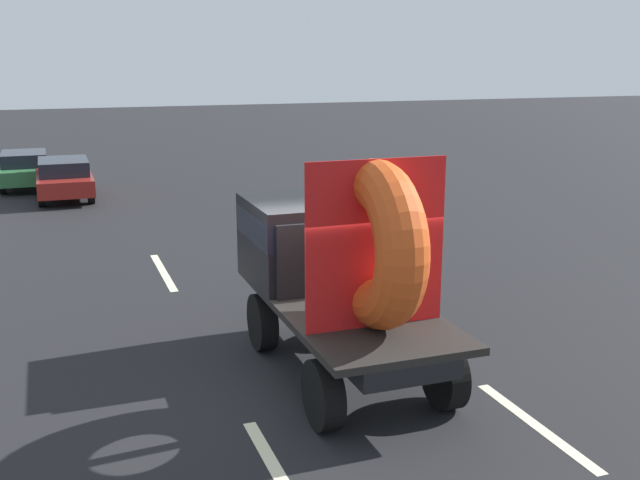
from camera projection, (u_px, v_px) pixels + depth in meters
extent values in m
plane|color=black|center=(335.00, 372.00, 11.10)|extent=(120.00, 120.00, 0.00)
cylinder|color=black|center=(262.00, 322.00, 11.88)|extent=(0.28, 0.90, 0.90)
cylinder|color=black|center=(362.00, 310.00, 12.44)|extent=(0.28, 0.90, 0.90)
cylinder|color=black|center=(323.00, 394.00, 9.33)|extent=(0.28, 0.90, 0.90)
cylinder|color=black|center=(445.00, 375.00, 9.89)|extent=(0.28, 0.90, 0.90)
cube|color=black|center=(344.00, 316.00, 10.85)|extent=(1.30, 4.52, 0.25)
cube|color=black|center=(313.00, 241.00, 11.86)|extent=(2.00, 1.88, 1.35)
cube|color=black|center=(314.00, 223.00, 11.75)|extent=(2.02, 1.78, 0.44)
cube|color=black|center=(370.00, 326.00, 9.95)|extent=(2.00, 2.65, 0.10)
cube|color=black|center=(336.00, 258.00, 10.97)|extent=(1.80, 0.08, 1.10)
torus|color=#D84C19|center=(376.00, 244.00, 9.54)|extent=(0.65, 2.18, 2.18)
cube|color=red|center=(376.00, 244.00, 9.54)|extent=(1.90, 0.03, 2.18)
cylinder|color=black|center=(41.00, 184.00, 25.37)|extent=(0.21, 0.60, 0.60)
cylinder|color=black|center=(86.00, 182.00, 25.85)|extent=(0.21, 0.60, 0.60)
cylinder|color=black|center=(42.00, 197.00, 23.08)|extent=(0.21, 0.60, 0.60)
cylinder|color=black|center=(91.00, 194.00, 23.56)|extent=(0.21, 0.60, 0.60)
cube|color=maroon|center=(65.00, 181.00, 24.41)|extent=(1.68, 3.92, 0.51)
cube|color=black|center=(63.00, 167.00, 24.20)|extent=(1.51, 2.19, 0.47)
cube|color=beige|center=(277.00, 471.00, 8.44)|extent=(0.16, 2.43, 0.01)
cube|color=beige|center=(163.00, 272.00, 16.19)|extent=(0.16, 2.97, 0.01)
cube|color=beige|center=(536.00, 425.00, 9.50)|extent=(0.16, 2.49, 0.01)
cube|color=beige|center=(316.00, 261.00, 17.07)|extent=(0.16, 2.53, 0.01)
cylinder|color=black|center=(6.00, 175.00, 27.42)|extent=(0.20, 0.58, 0.58)
cylinder|color=black|center=(47.00, 173.00, 27.89)|extent=(0.20, 0.58, 0.58)
cylinder|color=black|center=(3.00, 185.00, 25.19)|extent=(0.20, 0.58, 0.58)
cylinder|color=black|center=(48.00, 183.00, 25.66)|extent=(0.20, 0.58, 0.58)
cube|color=#33723F|center=(25.00, 172.00, 26.48)|extent=(1.64, 3.82, 0.50)
cube|color=black|center=(24.00, 159.00, 26.28)|extent=(1.47, 2.14, 0.45)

